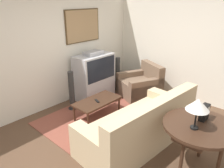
# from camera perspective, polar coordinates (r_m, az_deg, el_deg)

# --- Properties ---
(ground_plane) EXTENTS (12.00, 12.00, 0.00)m
(ground_plane) POSITION_cam_1_polar(r_m,az_deg,el_deg) (4.14, 1.80, -14.84)
(ground_plane) COLOR brown
(wall_back) EXTENTS (12.00, 0.10, 2.70)m
(wall_back) POSITION_cam_1_polar(r_m,az_deg,el_deg) (5.10, -16.53, 8.34)
(wall_back) COLOR silver
(wall_back) RESTS_ON ground_plane
(wall_right) EXTENTS (0.06, 12.00, 2.70)m
(wall_right) POSITION_cam_1_polar(r_m,az_deg,el_deg) (5.70, 19.73, 9.26)
(wall_right) COLOR silver
(wall_right) RESTS_ON ground_plane
(area_rug) EXTENTS (2.39, 1.85, 0.01)m
(area_rug) POSITION_cam_1_polar(r_m,az_deg,el_deg) (4.86, -3.22, -8.65)
(area_rug) COLOR brown
(area_rug) RESTS_ON ground_plane
(tv) EXTENTS (1.01, 0.55, 1.23)m
(tv) POSITION_cam_1_polar(r_m,az_deg,el_deg) (5.59, -4.66, 2.07)
(tv) COLOR #B7B7BC
(tv) RESTS_ON ground_plane
(couch) EXTENTS (2.30, 1.13, 0.95)m
(couch) POSITION_cam_1_polar(r_m,az_deg,el_deg) (3.97, 7.37, -11.16)
(couch) COLOR #CCB289
(couch) RESTS_ON ground_plane
(armchair) EXTENTS (1.22, 1.19, 0.85)m
(armchair) POSITION_cam_1_polar(r_m,az_deg,el_deg) (5.82, 7.45, -0.39)
(armchair) COLOR brown
(armchair) RESTS_ON ground_plane
(coffee_table) EXTENTS (1.04, 0.53, 0.39)m
(coffee_table) POSITION_cam_1_polar(r_m,az_deg,el_deg) (4.75, -3.86, -4.71)
(coffee_table) COLOR #3D2619
(coffee_table) RESTS_ON ground_plane
(console_table) EXTENTS (1.03, 1.03, 0.80)m
(console_table) POSITION_cam_1_polar(r_m,az_deg,el_deg) (3.39, 21.92, -10.92)
(console_table) COLOR #3D2619
(console_table) RESTS_ON ground_plane
(table_lamp) EXTENTS (0.31, 0.31, 0.45)m
(table_lamp) POSITION_cam_1_polar(r_m,az_deg,el_deg) (3.08, 21.52, -5.13)
(table_lamp) COLOR black
(table_lamp) RESTS_ON console_table
(mantel_clock) EXTENTS (0.18, 0.10, 0.24)m
(mantel_clock) POSITION_cam_1_polar(r_m,az_deg,el_deg) (3.45, 22.98, -6.82)
(mantel_clock) COLOR black
(mantel_clock) RESTS_ON console_table
(remote) EXTENTS (0.10, 0.17, 0.02)m
(remote) POSITION_cam_1_polar(r_m,az_deg,el_deg) (4.68, -3.93, -4.43)
(remote) COLOR black
(remote) RESTS_ON coffee_table
(speaker_tower_left) EXTENTS (0.22, 0.22, 0.93)m
(speaker_tower_left) POSITION_cam_1_polar(r_m,az_deg,el_deg) (5.10, -10.48, -2.03)
(speaker_tower_left) COLOR black
(speaker_tower_left) RESTS_ON ground_plane
(speaker_tower_right) EXTENTS (0.22, 0.22, 0.93)m
(speaker_tower_right) POSITION_cam_1_polar(r_m,az_deg,el_deg) (6.12, 1.46, 2.45)
(speaker_tower_right) COLOR black
(speaker_tower_right) RESTS_ON ground_plane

